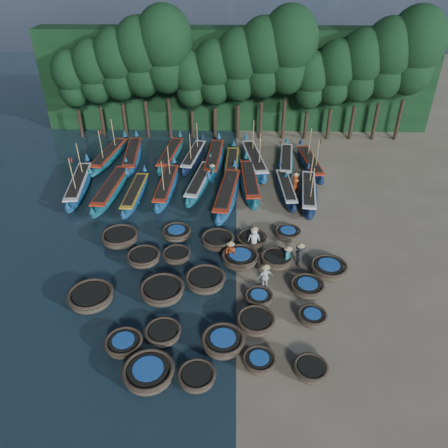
{
  "coord_description": "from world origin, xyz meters",
  "views": [
    {
      "loc": [
        -0.25,
        -22.59,
        17.22
      ],
      "look_at": [
        -0.84,
        1.72,
        1.3
      ],
      "focal_mm": 35.0,
      "sensor_mm": 36.0,
      "label": 1
    }
  ],
  "objects_px": {
    "long_boat_3": "(166,187)",
    "long_boat_7": "(286,189)",
    "coracle_3": "(259,361)",
    "long_boat_11": "(171,155)",
    "coracle_11": "(162,291)",
    "coracle_16": "(177,255)",
    "coracle_7": "(223,342)",
    "long_boat_9": "(110,156)",
    "coracle_2": "(197,377)",
    "coracle_18": "(276,260)",
    "coracle_6": "(163,333)",
    "long_boat_14": "(232,165)",
    "long_boat_12": "(194,157)",
    "fisherman_5": "(212,173)",
    "long_boat_13": "(214,159)",
    "coracle_10": "(91,297)",
    "long_boat_6": "(250,183)",
    "coracle_12": "(205,280)",
    "fisherman_2": "(230,252)",
    "coracle_14": "(307,287)",
    "long_boat_1": "(112,189)",
    "coracle_23": "(252,240)",
    "fisherman_4": "(265,276)",
    "coracle_20": "(120,238)",
    "long_boat_10": "(132,156)",
    "fisherman_0": "(254,239)",
    "coracle_24": "(288,233)",
    "coracle_9": "(312,317)",
    "coracle_19": "(329,269)",
    "fisherman_3": "(300,255)",
    "fisherman_1": "(288,256)",
    "coracle_15": "(144,258)",
    "long_boat_5": "(227,194)",
    "coracle_22": "(218,241)",
    "coracle_8": "(256,322)",
    "long_boat_15": "(254,160)",
    "coracle_13": "(259,298)",
    "coracle_21": "(177,233)",
    "long_boat_0": "(79,185)",
    "fisherman_6": "(295,181)",
    "long_boat_17": "(310,164)",
    "long_boat_4": "(200,182)",
    "coracle_1": "(149,373)",
    "coracle_5": "(124,344)"
  },
  "relations": [
    {
      "from": "coracle_19",
      "to": "long_boat_9",
      "type": "bearing_deg",
      "value": 137.57
    },
    {
      "from": "fisherman_4",
      "to": "long_boat_12",
      "type": "bearing_deg",
      "value": -92.26
    },
    {
      "from": "coracle_5",
      "to": "long_boat_1",
      "type": "xyz_separation_m",
      "value": [
        -4.33,
        15.51,
        0.2
      ]
    },
    {
      "from": "coracle_6",
      "to": "long_boat_14",
      "type": "bearing_deg",
      "value": 80.29
    },
    {
      "from": "long_boat_6",
      "to": "long_boat_13",
      "type": "relative_size",
      "value": 0.98
    },
    {
      "from": "coracle_14",
      "to": "long_boat_6",
      "type": "bearing_deg",
      "value": 103.57
    },
    {
      "from": "coracle_21",
      "to": "coracle_5",
      "type": "bearing_deg",
      "value": -98.79
    },
    {
      "from": "coracle_18",
      "to": "fisherman_4",
      "type": "xyz_separation_m",
      "value": [
        -0.83,
        -2.1,
        0.42
      ]
    },
    {
      "from": "coracle_7",
      "to": "long_boat_9",
      "type": "bearing_deg",
      "value": 116.84
    },
    {
      "from": "long_boat_6",
      "to": "long_boat_17",
      "type": "bearing_deg",
      "value": 31.75
    },
    {
      "from": "coracle_14",
      "to": "long_boat_1",
      "type": "bearing_deg",
      "value": 141.66
    },
    {
      "from": "long_boat_12",
      "to": "coracle_11",
      "type": "bearing_deg",
      "value": -82.08
    },
    {
      "from": "long_boat_10",
      "to": "fisherman_0",
      "type": "xyz_separation_m",
      "value": [
        10.68,
        -13.4,
        0.34
      ]
    },
    {
      "from": "long_boat_7",
      "to": "coracle_9",
      "type": "bearing_deg",
      "value": -93.33
    },
    {
      "from": "coracle_9",
      "to": "coracle_6",
      "type": "bearing_deg",
      "value": -170.47
    },
    {
      "from": "coracle_3",
      "to": "long_boat_3",
      "type": "distance_m",
      "value": 18.28
    },
    {
      "from": "coracle_20",
      "to": "long_boat_0",
      "type": "distance_m",
      "value": 8.66
    },
    {
      "from": "long_boat_15",
      "to": "fisherman_3",
      "type": "bearing_deg",
      "value": -89.59
    },
    {
      "from": "coracle_9",
      "to": "coracle_19",
      "type": "bearing_deg",
      "value": 68.66
    },
    {
      "from": "coracle_12",
      "to": "fisherman_2",
      "type": "xyz_separation_m",
      "value": [
        1.44,
        2.27,
        0.37
      ]
    },
    {
      "from": "coracle_23",
      "to": "fisherman_4",
      "type": "relative_size",
      "value": 1.25
    },
    {
      "from": "coracle_11",
      "to": "long_boat_17",
      "type": "bearing_deg",
      "value": 57.61
    },
    {
      "from": "coracle_1",
      "to": "long_boat_12",
      "type": "xyz_separation_m",
      "value": [
        0.13,
        23.69,
        0.06
      ]
    },
    {
      "from": "coracle_11",
      "to": "coracle_16",
      "type": "xyz_separation_m",
      "value": [
        0.4,
        3.45,
        -0.09
      ]
    },
    {
      "from": "coracle_11",
      "to": "coracle_21",
      "type": "relative_size",
      "value": 1.17
    },
    {
      "from": "coracle_3",
      "to": "long_boat_11",
      "type": "bearing_deg",
      "value": 107.23
    },
    {
      "from": "coracle_2",
      "to": "fisherman_0",
      "type": "relative_size",
      "value": 0.94
    },
    {
      "from": "long_boat_12",
      "to": "fisherman_5",
      "type": "bearing_deg",
      "value": -54.55
    },
    {
      "from": "long_boat_4",
      "to": "long_boat_10",
      "type": "xyz_separation_m",
      "value": [
        -6.55,
        5.02,
        0.03
      ]
    },
    {
      "from": "coracle_8",
      "to": "coracle_10",
      "type": "distance_m",
      "value": 9.27
    },
    {
      "from": "long_boat_7",
      "to": "fisherman_4",
      "type": "bearing_deg",
      "value": -105.12
    },
    {
      "from": "coracle_8",
      "to": "coracle_14",
      "type": "relative_size",
      "value": 1.03
    },
    {
      "from": "coracle_15",
      "to": "coracle_16",
      "type": "relative_size",
      "value": 1.24
    },
    {
      "from": "coracle_10",
      "to": "long_boat_9",
      "type": "height_order",
      "value": "long_boat_9"
    },
    {
      "from": "fisherman_3",
      "to": "coracle_9",
      "type": "bearing_deg",
      "value": 168.03
    },
    {
      "from": "coracle_21",
      "to": "long_boat_10",
      "type": "height_order",
      "value": "long_boat_10"
    },
    {
      "from": "coracle_10",
      "to": "long_boat_6",
      "type": "distance_m",
      "value": 16.49
    },
    {
      "from": "coracle_13",
      "to": "coracle_14",
      "type": "relative_size",
      "value": 0.74
    },
    {
      "from": "coracle_2",
      "to": "coracle_18",
      "type": "height_order",
      "value": "coracle_18"
    },
    {
      "from": "coracle_19",
      "to": "fisherman_2",
      "type": "distance_m",
      "value": 6.07
    },
    {
      "from": "coracle_6",
      "to": "long_boat_13",
      "type": "relative_size",
      "value": 0.26
    },
    {
      "from": "coracle_22",
      "to": "fisherman_4",
      "type": "relative_size",
      "value": 1.44
    },
    {
      "from": "coracle_6",
      "to": "long_boat_13",
      "type": "bearing_deg",
      "value": 85.2
    },
    {
      "from": "long_boat_5",
      "to": "long_boat_11",
      "type": "relative_size",
      "value": 1.09
    },
    {
      "from": "long_boat_11",
      "to": "fisherman_6",
      "type": "xyz_separation_m",
      "value": [
        10.83,
        -5.35,
        0.26
      ]
    },
    {
      "from": "long_boat_3",
      "to": "long_boat_7",
      "type": "xyz_separation_m",
      "value": [
        9.6,
        -0.05,
        -0.07
      ]
    },
    {
      "from": "coracle_13",
      "to": "coracle_8",
      "type": "bearing_deg",
      "value": -97.17
    },
    {
      "from": "fisherman_1",
      "to": "coracle_15",
      "type": "bearing_deg",
      "value": 125.05
    },
    {
      "from": "long_boat_11",
      "to": "coracle_24",
      "type": "bearing_deg",
      "value": -45.34
    },
    {
      "from": "coracle_6",
      "to": "coracle_20",
      "type": "height_order",
      "value": "coracle_20"
    }
  ]
}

